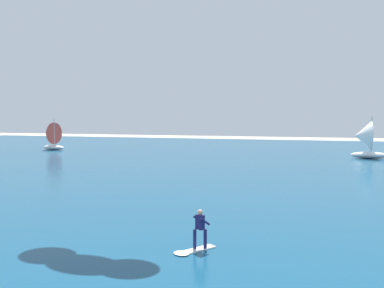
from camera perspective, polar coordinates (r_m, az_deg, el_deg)
name	(u,v)px	position (r m, az deg, el deg)	size (l,w,h in m)	color
ocean	(270,160)	(53.85, 10.52, -2.14)	(160.00, 90.00, 0.10)	navy
kitesurfer	(196,236)	(17.58, 0.59, -12.33)	(1.57, 1.93, 1.67)	white
sailboat_near_shore	(51,136)	(72.01, -18.59, 1.08)	(4.36, 3.76, 4.96)	white
sailboat_anchored_offshore	(364,139)	(58.82, 22.27, 0.61)	(4.59, 3.87, 5.41)	white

